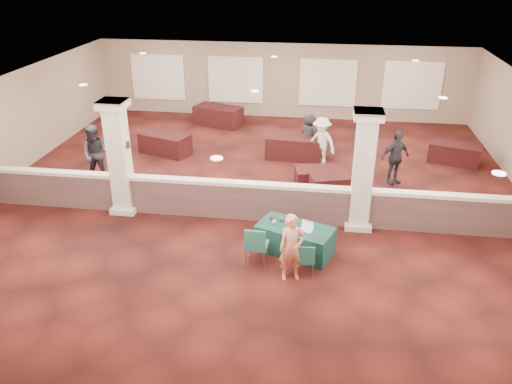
# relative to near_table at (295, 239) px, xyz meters

# --- Properties ---
(ground) EXTENTS (16.00, 16.00, 0.00)m
(ground) POSITION_rel_near_table_xyz_m (-1.41, 3.00, -0.35)
(ground) COLOR #4E1813
(ground) RESTS_ON ground
(wall_back) EXTENTS (16.00, 0.04, 3.20)m
(wall_back) POSITION_rel_near_table_xyz_m (-1.41, 11.00, 1.25)
(wall_back) COLOR gray
(wall_back) RESTS_ON ground
(wall_front) EXTENTS (16.00, 0.04, 3.20)m
(wall_front) POSITION_rel_near_table_xyz_m (-1.41, -5.00, 1.25)
(wall_front) COLOR gray
(wall_front) RESTS_ON ground
(ceiling) EXTENTS (16.00, 16.00, 0.02)m
(ceiling) POSITION_rel_near_table_xyz_m (-1.41, 3.00, 2.85)
(ceiling) COLOR white
(ceiling) RESTS_ON wall_back
(partition_wall) EXTENTS (15.60, 0.28, 1.10)m
(partition_wall) POSITION_rel_near_table_xyz_m (-1.41, 1.50, 0.22)
(partition_wall) COLOR #513737
(partition_wall) RESTS_ON ground
(column_left) EXTENTS (0.72, 0.72, 3.20)m
(column_left) POSITION_rel_near_table_xyz_m (-4.91, 1.50, 1.29)
(column_left) COLOR beige
(column_left) RESTS_ON ground
(column_right) EXTENTS (0.72, 0.72, 3.20)m
(column_right) POSITION_rel_near_table_xyz_m (1.59, 1.50, 1.29)
(column_right) COLOR beige
(column_right) RESTS_ON ground
(sconce_left) EXTENTS (0.12, 0.12, 0.18)m
(sconce_left) POSITION_rel_near_table_xyz_m (-5.19, 1.50, 1.65)
(sconce_left) COLOR brown
(sconce_left) RESTS_ON column_left
(sconce_right) EXTENTS (0.12, 0.12, 0.18)m
(sconce_right) POSITION_rel_near_table_xyz_m (-4.63, 1.50, 1.65)
(sconce_right) COLOR brown
(sconce_right) RESTS_ON column_left
(near_table) EXTENTS (2.00, 1.47, 0.69)m
(near_table) POSITION_rel_near_table_xyz_m (0.00, 0.00, 0.00)
(near_table) COLOR #0D3128
(near_table) RESTS_ON ground
(conf_chair_main) EXTENTS (0.44, 0.44, 0.83)m
(conf_chair_main) POSITION_rel_near_table_xyz_m (0.31, -0.98, 0.14)
(conf_chair_main) COLOR #205E4E
(conf_chair_main) RESTS_ON ground
(conf_chair_side) EXTENTS (0.53, 0.53, 1.02)m
(conf_chair_side) POSITION_rel_near_table_xyz_m (-0.85, -0.74, 0.26)
(conf_chair_side) COLOR #205E4E
(conf_chair_side) RESTS_ON ground
(woman) EXTENTS (0.66, 0.54, 1.59)m
(woman) POSITION_rel_near_table_xyz_m (-0.00, -1.11, 0.45)
(woman) COLOR tan
(woman) RESTS_ON ground
(far_table_front_left) EXTENTS (2.00, 1.46, 0.73)m
(far_table_front_left) POSITION_rel_near_table_xyz_m (-5.14, 6.00, 0.02)
(far_table_front_left) COLOR black
(far_table_front_left) RESTS_ON ground
(far_table_front_center) EXTENTS (1.79, 1.14, 0.67)m
(far_table_front_center) POSITION_rel_near_table_xyz_m (0.59, 3.74, -0.01)
(far_table_front_center) COLOR black
(far_table_front_center) RESTS_ON ground
(far_table_front_right) EXTENTS (1.96, 1.39, 0.72)m
(far_table_front_right) POSITION_rel_near_table_xyz_m (1.09, 3.30, 0.01)
(far_table_front_right) COLOR black
(far_table_front_right) RESTS_ON ground
(far_table_back_left) EXTENTS (2.16, 1.52, 0.79)m
(far_table_back_left) POSITION_rel_near_table_xyz_m (-3.91, 9.50, 0.05)
(far_table_back_left) COLOR black
(far_table_back_left) RESTS_ON ground
(far_table_back_center) EXTENTS (2.03, 1.15, 0.79)m
(far_table_back_center) POSITION_rel_near_table_xyz_m (-0.45, 6.20, 0.05)
(far_table_back_center) COLOR black
(far_table_back_center) RESTS_ON ground
(far_table_back_right) EXTENTS (1.85, 1.32, 0.68)m
(far_table_back_right) POSITION_rel_near_table_xyz_m (5.09, 6.52, -0.01)
(far_table_back_right) COLOR black
(far_table_back_right) RESTS_ON ground
(attendee_a) EXTENTS (0.96, 0.60, 1.88)m
(attendee_a) POSITION_rel_near_table_xyz_m (-6.45, 3.22, 0.59)
(attendee_a) COLOR black
(attendee_a) RESTS_ON ground
(attendee_b) EXTENTS (1.18, 1.01, 1.69)m
(attendee_b) POSITION_rel_near_table_xyz_m (0.48, 5.64, 0.50)
(attendee_b) COLOR silver
(attendee_b) RESTS_ON ground
(attendee_c) EXTENTS (1.13, 0.94, 1.74)m
(attendee_c) POSITION_rel_near_table_xyz_m (2.79, 4.50, 0.52)
(attendee_c) COLOR black
(attendee_c) RESTS_ON ground
(attendee_d) EXTENTS (0.85, 0.81, 1.56)m
(attendee_d) POSITION_rel_near_table_xyz_m (0.01, 6.50, 0.43)
(attendee_d) COLOR black
(attendee_d) RESTS_ON ground
(laptop_base) EXTENTS (0.37, 0.31, 0.02)m
(laptop_base) POSITION_rel_near_table_xyz_m (0.25, -0.14, 0.35)
(laptop_base) COLOR silver
(laptop_base) RESTS_ON near_table
(laptop_screen) EXTENTS (0.30, 0.12, 0.21)m
(laptop_screen) POSITION_rel_near_table_xyz_m (0.29, -0.04, 0.47)
(laptop_screen) COLOR silver
(laptop_screen) RESTS_ON near_table
(screen_glow) EXTENTS (0.27, 0.10, 0.18)m
(screen_glow) POSITION_rel_near_table_xyz_m (0.29, -0.05, 0.45)
(screen_glow) COLOR silver
(screen_glow) RESTS_ON near_table
(knitting) EXTENTS (0.45, 0.40, 0.03)m
(knitting) POSITION_rel_near_table_xyz_m (-0.04, -0.24, 0.36)
(knitting) COLOR #C53F1F
(knitting) RESTS_ON near_table
(yarn_cream) EXTENTS (0.10, 0.10, 0.10)m
(yarn_cream) POSITION_rel_near_table_xyz_m (-0.52, 0.09, 0.40)
(yarn_cream) COLOR beige
(yarn_cream) RESTS_ON near_table
(yarn_red) EXTENTS (0.09, 0.09, 0.09)m
(yarn_red) POSITION_rel_near_table_xyz_m (-0.61, 0.27, 0.39)
(yarn_red) COLOR #5B121A
(yarn_red) RESTS_ON near_table
(yarn_grey) EXTENTS (0.10, 0.10, 0.10)m
(yarn_grey) POSITION_rel_near_table_xyz_m (-0.36, 0.25, 0.40)
(yarn_grey) COLOR #4A494E
(yarn_grey) RESTS_ON near_table
(scissors) EXTENTS (0.12, 0.07, 0.01)m
(scissors) POSITION_rel_near_table_xyz_m (0.49, -0.46, 0.35)
(scissors) COLOR red
(scissors) RESTS_ON near_table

